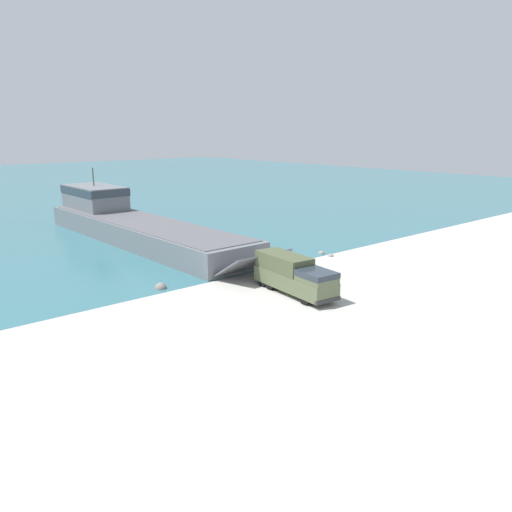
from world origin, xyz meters
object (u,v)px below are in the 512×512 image
Objects in this scene: military_truck at (294,275)px; mooring_bollard at (300,258)px; soldier_on_ramp at (314,271)px; landing_craft at (130,222)px.

military_truck is 10.14× the size of mooring_bollard.
military_truck is 4.63× the size of soldier_on_ramp.
military_truck reaches higher than mooring_bollard.
landing_craft is at bearing 108.77° from mooring_bollard.
mooring_bollard is (7.35, 6.64, -1.12)m from military_truck.
military_truck is at bearing -77.09° from soldier_on_ramp.
mooring_bollard is at bearing 137.81° from military_truck.
landing_craft is 28.72m from military_truck.
soldier_on_ramp is 2.19× the size of mooring_bollard.
landing_craft is at bearing -176.70° from soldier_on_ramp.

